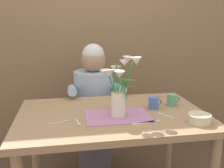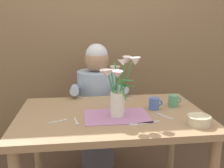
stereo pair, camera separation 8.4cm
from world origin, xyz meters
name	(u,v)px [view 2 (the right image)]	position (x,y,z in m)	size (l,w,h in m)	color
wood_panel_backdrop	(99,28)	(0.00, 1.05, 1.25)	(4.00, 0.10, 2.50)	brown
dining_table	(112,127)	(0.00, 0.00, 0.64)	(1.20, 0.80, 0.74)	#9E7A56
seated_person	(97,109)	(-0.05, 0.62, 0.56)	(0.45, 0.47, 1.14)	#4C4C56
striped_placemat	(117,116)	(0.02, -0.07, 0.74)	(0.40, 0.28, 0.01)	#B275A3
flower_vase	(118,85)	(0.03, -0.07, 0.94)	(0.26, 0.23, 0.37)	silver
ceramic_bowl	(199,120)	(0.47, -0.26, 0.77)	(0.14, 0.14, 0.06)	beige
dinner_knife	(145,123)	(0.17, -0.20, 0.74)	(0.19, 0.02, 0.01)	silver
tea_cup	(173,101)	(0.44, 0.08, 0.78)	(0.09, 0.07, 0.08)	#569970
coffee_cup	(154,104)	(0.29, 0.04, 0.78)	(0.09, 0.07, 0.08)	#476BB7
spoon_0	(77,122)	(-0.22, -0.14, 0.74)	(0.03, 0.12, 0.01)	silver
spoon_1	(61,121)	(-0.32, -0.10, 0.74)	(0.12, 0.05, 0.01)	silver
spoon_2	(163,115)	(0.31, -0.09, 0.74)	(0.08, 0.11, 0.01)	silver
spoon_3	(122,98)	(0.12, 0.32, 0.74)	(0.12, 0.04, 0.01)	silver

